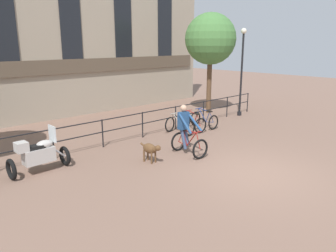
% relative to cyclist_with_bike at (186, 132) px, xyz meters
% --- Properties ---
extents(ground_plane, '(60.00, 60.00, 0.00)m').
position_rel_cyclist_with_bike_xyz_m(ground_plane, '(0.17, -2.60, -0.76)').
color(ground_plane, '#7A5B4C').
extents(canal_railing, '(15.05, 0.05, 1.05)m').
position_rel_cyclist_with_bike_xyz_m(canal_railing, '(0.17, 2.60, -0.05)').
color(canal_railing, black).
rests_on(canal_railing, ground_plane).
extents(building_facade, '(18.00, 0.72, 10.63)m').
position_rel_cyclist_with_bike_xyz_m(building_facade, '(0.17, 8.39, 4.53)').
color(building_facade, gray).
rests_on(building_facade, ground_plane).
extents(cyclist_with_bike, '(0.78, 1.22, 1.70)m').
position_rel_cyclist_with_bike_xyz_m(cyclist_with_bike, '(0.00, 0.00, 0.00)').
color(cyclist_with_bike, black).
rests_on(cyclist_with_bike, ground_plane).
extents(dog, '(0.33, 0.90, 0.64)m').
position_rel_cyclist_with_bike_xyz_m(dog, '(-1.45, 0.19, -0.31)').
color(dog, brown).
rests_on(dog, ground_plane).
extents(parked_motorcycle, '(1.74, 0.65, 1.35)m').
position_rel_cyclist_with_bike_xyz_m(parked_motorcycle, '(-4.40, 1.81, -0.20)').
color(parked_motorcycle, black).
rests_on(parked_motorcycle, ground_plane).
extents(parked_bicycle_near_lamp, '(0.84, 1.21, 0.86)m').
position_rel_cyclist_with_bike_xyz_m(parked_bicycle_near_lamp, '(1.65, 1.95, -0.41)').
color(parked_bicycle_near_lamp, black).
rests_on(parked_bicycle_near_lamp, ground_plane).
extents(parked_bicycle_mid_left, '(0.80, 1.19, 0.86)m').
position_rel_cyclist_with_bike_xyz_m(parked_bicycle_mid_left, '(2.44, 1.95, -0.41)').
color(parked_bicycle_mid_left, black).
rests_on(parked_bicycle_mid_left, ground_plane).
extents(parked_bicycle_mid_right, '(0.67, 1.12, 0.86)m').
position_rel_cyclist_with_bike_xyz_m(parked_bicycle_mid_right, '(3.23, 1.95, -0.41)').
color(parked_bicycle_mid_right, black).
rests_on(parked_bicycle_mid_right, ground_plane).
extents(street_lamp, '(0.28, 0.28, 4.46)m').
position_rel_cyclist_with_bike_xyz_m(street_lamp, '(6.55, 2.35, 1.74)').
color(street_lamp, black).
rests_on(street_lamp, ground_plane).
extents(tree_canalside_right, '(2.69, 2.69, 5.29)m').
position_rel_cyclist_with_bike_xyz_m(tree_canalside_right, '(5.94, 3.98, 3.16)').
color(tree_canalside_right, brown).
rests_on(tree_canalside_right, ground_plane).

